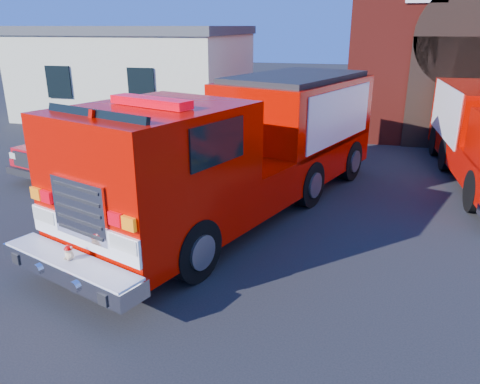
# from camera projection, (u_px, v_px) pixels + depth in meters

# --- Properties ---
(ground) EXTENTS (100.00, 100.00, 0.00)m
(ground) POSITION_uv_depth(u_px,v_px,m) (253.00, 229.00, 10.62)
(ground) COLOR black
(ground) RESTS_ON ground
(side_building) EXTENTS (10.20, 8.20, 4.35)m
(side_building) POSITION_uv_depth(u_px,v_px,m) (140.00, 70.00, 23.88)
(side_building) COLOR beige
(side_building) RESTS_ON ground
(fire_engine) EXTENTS (6.13, 10.55, 3.14)m
(fire_engine) POSITION_uv_depth(u_px,v_px,m) (246.00, 146.00, 11.26)
(fire_engine) COLOR black
(fire_engine) RESTS_ON ground
(pickup_truck) EXTENTS (3.34, 5.63, 1.74)m
(pickup_truck) POSITION_uv_depth(u_px,v_px,m) (99.00, 142.00, 15.07)
(pickup_truck) COLOR black
(pickup_truck) RESTS_ON ground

